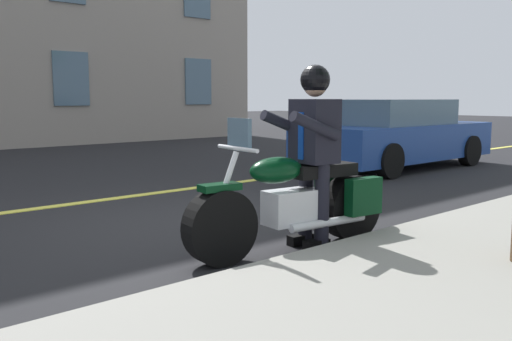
{
  "coord_description": "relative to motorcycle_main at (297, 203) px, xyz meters",
  "views": [
    {
      "loc": [
        3.45,
        5.15,
        1.43
      ],
      "look_at": [
        0.02,
        1.29,
        0.75
      ],
      "focal_mm": 38.74,
      "sensor_mm": 36.0,
      "label": 1
    }
  ],
  "objects": [
    {
      "name": "rider_main",
      "position": [
        -0.19,
        0.02,
        0.58
      ],
      "size": [
        0.67,
        0.6,
        1.74
      ],
      "color": "black",
      "rests_on": "ground_plane"
    },
    {
      "name": "ground_plane",
      "position": [
        0.23,
        -1.59,
        -0.45
      ],
      "size": [
        80.0,
        80.0,
        0.0
      ],
      "primitive_type": "plane",
      "color": "black"
    },
    {
      "name": "motorcycle_main",
      "position": [
        0.0,
        0.0,
        0.0
      ],
      "size": [
        2.22,
        0.76,
        1.26
      ],
      "color": "black",
      "rests_on": "ground_plane"
    },
    {
      "name": "lane_center_stripe",
      "position": [
        0.23,
        -3.59,
        -0.45
      ],
      "size": [
        60.0,
        0.16,
        0.01
      ],
      "primitive_type": "cube",
      "color": "#E5DB4C",
      "rests_on": "ground_plane"
    },
    {
      "name": "car_silver",
      "position": [
        -5.97,
        -3.0,
        0.24
      ],
      "size": [
        4.6,
        1.92,
        1.4
      ],
      "color": "navy",
      "rests_on": "ground_plane"
    }
  ]
}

